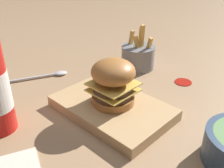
# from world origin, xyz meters

# --- Properties ---
(ground_plane) EXTENTS (6.00, 6.00, 0.00)m
(ground_plane) POSITION_xyz_m (0.00, 0.00, 0.00)
(ground_plane) COLOR #9E7A56
(serving_board) EXTENTS (0.27, 0.17, 0.03)m
(serving_board) POSITION_xyz_m (-0.02, 0.03, 0.01)
(serving_board) COLOR tan
(serving_board) RESTS_ON ground_plane
(burger) EXTENTS (0.10, 0.10, 0.11)m
(burger) POSITION_xyz_m (-0.02, 0.02, 0.08)
(burger) COLOR #AD6B33
(burger) RESTS_ON serving_board
(fries_basket) EXTENTS (0.10, 0.10, 0.14)m
(fries_basket) POSITION_xyz_m (0.10, -0.21, 0.04)
(fries_basket) COLOR slate
(fries_basket) RESTS_ON ground_plane
(spoon) EXTENTS (0.09, 0.16, 0.01)m
(spoon) POSITION_xyz_m (0.25, 0.02, 0.01)
(spoon) COLOR silver
(spoon) RESTS_ON ground_plane
(ketchup_puddle) EXTENTS (0.05, 0.05, 0.00)m
(ketchup_puddle) POSITION_xyz_m (-0.06, -0.22, 0.00)
(ketchup_puddle) COLOR #B21E14
(ketchup_puddle) RESTS_ON ground_plane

